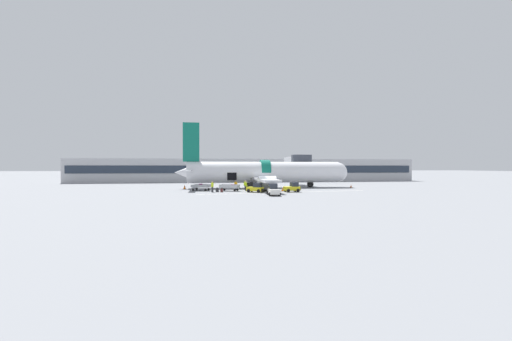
{
  "coord_description": "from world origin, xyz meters",
  "views": [
    {
      "loc": [
        -10.09,
        -51.04,
        4.07
      ],
      "look_at": [
        -1.96,
        5.77,
        3.34
      ],
      "focal_mm": 22.0,
      "sensor_mm": 36.0,
      "label": 1
    }
  ],
  "objects": [
    {
      "name": "ground_crew_loader_b",
      "position": [
        -4.21,
        3.31,
        0.88
      ],
      "size": [
        0.58,
        0.48,
        1.67
      ],
      "color": "black",
      "rests_on": "ground_plane"
    },
    {
      "name": "baggage_cart_queued",
      "position": [
        -11.73,
        2.22,
        0.57
      ],
      "size": [
        4.03,
        2.63,
        1.18
      ],
      "color": "#999BA0",
      "rests_on": "ground_plane"
    },
    {
      "name": "baggage_tug_mid",
      "position": [
        -3.14,
        -2.25,
        0.64
      ],
      "size": [
        2.92,
        2.54,
        1.51
      ],
      "color": "yellow",
      "rests_on": "ground_plane"
    },
    {
      "name": "safety_cone_tail",
      "position": [
        -14.84,
        6.45,
        0.36
      ],
      "size": [
        0.63,
        0.63,
        0.77
      ],
      "color": "black",
      "rests_on": "ground_plane"
    },
    {
      "name": "suitcase_on_tarmac_upright",
      "position": [
        -8.46,
        -1.29,
        0.3
      ],
      "size": [
        0.39,
        0.25,
        0.7
      ],
      "color": "#4C1E1E",
      "rests_on": "ground_plane"
    },
    {
      "name": "safety_cone_nose",
      "position": [
        16.62,
        6.12,
        0.32
      ],
      "size": [
        0.47,
        0.47,
        0.67
      ],
      "color": "black",
      "rests_on": "ground_plane"
    },
    {
      "name": "ground_crew_supervisor",
      "position": [
        -5.84,
        3.62,
        0.84
      ],
      "size": [
        0.55,
        0.47,
        1.6
      ],
      "color": "#1E2338",
      "rests_on": "ground_plane"
    },
    {
      "name": "airplane",
      "position": [
        -0.42,
        7.82,
        2.88
      ],
      "size": [
        33.25,
        28.69,
        12.18
      ],
      "color": "silver",
      "rests_on": "ground_plane"
    },
    {
      "name": "terminal_strip",
      "position": [
        0.0,
        35.02,
        3.04
      ],
      "size": [
        92.01,
        9.76,
        6.07
      ],
      "color": "#B2B2B7",
      "rests_on": "ground_plane"
    },
    {
      "name": "baggage_tug_lead",
      "position": [
        -1.43,
        -7.8,
        0.7
      ],
      "size": [
        1.89,
        3.16,
        1.66
      ],
      "color": "silver",
      "rests_on": "ground_plane"
    },
    {
      "name": "jet_bridge_stub",
      "position": [
        8.0,
        13.74,
        4.64
      ],
      "size": [
        3.85,
        9.75,
        6.45
      ],
      "color": "#4C4C51",
      "rests_on": "ground_plane"
    },
    {
      "name": "suitcase_on_tarmac_spare",
      "position": [
        -9.14,
        -0.69,
        0.3
      ],
      "size": [
        0.51,
        0.39,
        0.71
      ],
      "color": "#2D2D33",
      "rests_on": "ground_plane"
    },
    {
      "name": "apron_marking_line",
      "position": [
        1.62,
        -3.0,
        0.0
      ],
      "size": [
        27.79,
        4.35,
        0.01
      ],
      "color": "silver",
      "rests_on": "ground_plane"
    },
    {
      "name": "ground_plane",
      "position": [
        0.0,
        0.0,
        0.0
      ],
      "size": [
        500.0,
        500.0,
        0.0
      ],
      "primitive_type": "plane",
      "color": "gray"
    },
    {
      "name": "safety_cone_wingtip",
      "position": [
        1.59,
        -0.47,
        0.28
      ],
      "size": [
        0.62,
        0.62,
        0.61
      ],
      "color": "black",
      "rests_on": "ground_plane"
    },
    {
      "name": "ground_crew_driver",
      "position": [
        -4.38,
        0.7,
        0.84
      ],
      "size": [
        0.47,
        0.55,
        1.6
      ],
      "color": "black",
      "rests_on": "ground_plane"
    },
    {
      "name": "safety_cone_engine_left",
      "position": [
        -1.63,
        -7.64,
        0.31
      ],
      "size": [
        0.52,
        0.52,
        0.67
      ],
      "color": "black",
      "rests_on": "ground_plane"
    },
    {
      "name": "ground_crew_loader_a",
      "position": [
        -9.92,
        -1.05,
        0.93
      ],
      "size": [
        0.54,
        0.6,
        1.77
      ],
      "color": "#2D2D33",
      "rests_on": "ground_plane"
    },
    {
      "name": "baggage_cart_loading",
      "position": [
        -7.0,
        0.95,
        0.56
      ],
      "size": [
        4.14,
        2.57,
        1.11
      ],
      "color": "#B7BABF",
      "rests_on": "ground_plane"
    },
    {
      "name": "baggage_tug_rear",
      "position": [
        2.76,
        -2.34,
        0.66
      ],
      "size": [
        2.73,
        2.01,
        1.58
      ],
      "color": "yellow",
      "rests_on": "ground_plane"
    }
  ]
}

